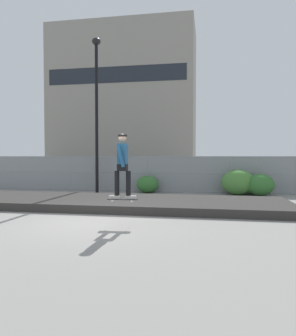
{
  "coord_description": "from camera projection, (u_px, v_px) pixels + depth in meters",
  "views": [
    {
      "loc": [
        3.12,
        -8.55,
        1.85
      ],
      "look_at": [
        0.76,
        4.31,
        1.38
      ],
      "focal_mm": 35.02,
      "sensor_mm": 36.0,
      "label": 1
    }
  ],
  "objects": [
    {
      "name": "gravel_berm",
      "position": [
        122.0,
        203.0,
        12.06
      ],
      "size": [
        11.95,
        3.56,
        0.28
      ],
      "primitive_type": "cube",
      "color": "#33302D",
      "rests_on": "ground_plane"
    },
    {
      "name": "shrub_right",
      "position": [
        260.0,
        185.0,
        15.31
      ],
      "size": [
        1.32,
        1.08,
        1.02
      ],
      "color": "#336B2D",
      "rests_on": "ground_plane"
    },
    {
      "name": "skater",
      "position": [
        123.0,
        162.0,
        8.65
      ],
      "size": [
        0.72,
        0.59,
        1.73
      ],
      "color": "#B2ADA8",
      "rests_on": "skateboard"
    },
    {
      "name": "shrub_left",
      "position": [
        147.0,
        184.0,
        16.57
      ],
      "size": [
        1.12,
        0.91,
        0.86
      ],
      "color": "#336B2D",
      "rests_on": "ground_plane"
    },
    {
      "name": "chain_fence",
      "position": [
        147.0,
        174.0,
        16.99
      ],
      "size": [
        25.57,
        0.06,
        1.85
      ],
      "color": "gray",
      "rests_on": "ground_plane"
    },
    {
      "name": "ground_plane",
      "position": [
        93.0,
        223.0,
        9.03
      ],
      "size": [
        120.0,
        120.0,
        0.0
      ],
      "primitive_type": "plane",
      "color": "gray"
    },
    {
      "name": "shrub_center",
      "position": [
        238.0,
        182.0,
        15.67
      ],
      "size": [
        1.56,
        1.28,
        1.21
      ],
      "color": "#477F38",
      "rests_on": "ground_plane"
    },
    {
      "name": "parked_car_near",
      "position": [
        72.0,
        173.0,
        20.38
      ],
      "size": [
        4.45,
        2.05,
        1.66
      ],
      "color": "#566B4C",
      "rests_on": "ground_plane"
    },
    {
      "name": "parked_car_mid",
      "position": [
        165.0,
        173.0,
        19.26
      ],
      "size": [
        4.51,
        2.18,
        1.66
      ],
      "color": "maroon",
      "rests_on": "ground_plane"
    },
    {
      "name": "library_building",
      "position": [
        124.0,
        99.0,
        56.34
      ],
      "size": [
        24.05,
        10.98,
        23.48
      ],
      "color": "gray",
      "rests_on": "ground_plane"
    },
    {
      "name": "skateboard",
      "position": [
        123.0,
        199.0,
        8.69
      ],
      "size": [
        0.81,
        0.25,
        0.07
      ],
      "color": "black"
    },
    {
      "name": "street_lamp",
      "position": [
        97.0,
        99.0,
        16.54
      ],
      "size": [
        0.44,
        0.44,
        7.8
      ],
      "color": "black",
      "rests_on": "ground_plane"
    }
  ]
}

